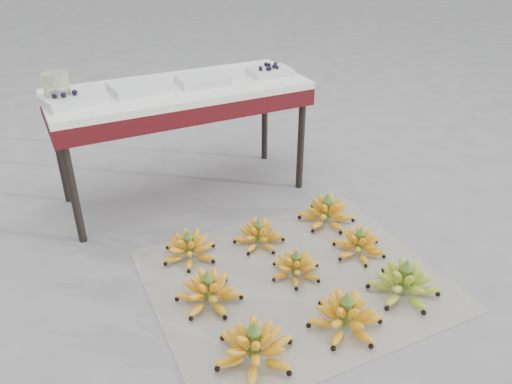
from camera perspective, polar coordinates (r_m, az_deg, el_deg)
name	(u,v)px	position (r m, az deg, el deg)	size (l,w,h in m)	color
ground	(287,279)	(2.28, 3.60, -9.95)	(60.00, 60.00, 0.00)	slate
newspaper_mat	(295,280)	(2.28, 4.47, -10.00)	(1.25, 1.05, 0.01)	white
bunch_front_left	(255,347)	(1.89, -0.17, -17.27)	(0.33, 0.33, 0.18)	yellow
bunch_front_center	(345,316)	(2.04, 10.17, -13.75)	(0.36, 0.36, 0.18)	yellow
bunch_front_right	(404,283)	(2.25, 16.55, -9.90)	(0.30, 0.30, 0.18)	#87AB34
bunch_mid_left	(209,291)	(2.13, -5.43, -11.23)	(0.36, 0.36, 0.17)	yellow
bunch_mid_center	(296,267)	(2.27, 4.60, -8.50)	(0.30, 0.30, 0.14)	yellow
bunch_mid_right	(359,244)	(2.45, 11.72, -5.89)	(0.31, 0.31, 0.15)	yellow
bunch_back_left	(189,248)	(2.39, -7.61, -6.39)	(0.28, 0.28, 0.16)	yellow
bunch_back_center	(259,235)	(2.46, 0.33, -4.94)	(0.29, 0.29, 0.15)	yellow
bunch_back_right	(327,213)	(2.65, 8.08, -2.34)	(0.38, 0.38, 0.18)	yellow
vendor_table	(180,99)	(2.73, -8.74, 10.43)	(1.35, 0.54, 0.65)	black
tray_far_left	(72,98)	(2.56, -20.27, 10.05)	(0.32, 0.26, 0.07)	silver
tray_left	(139,87)	(2.64, -13.24, 11.58)	(0.30, 0.23, 0.04)	silver
tray_right	(203,80)	(2.72, -6.09, 12.63)	(0.27, 0.20, 0.04)	silver
tray_far_right	(269,71)	(2.86, 1.55, 13.64)	(0.24, 0.17, 0.06)	silver
glass_jar	(57,89)	(2.56, -21.79, 10.92)	(0.12, 0.12, 0.15)	#E3F5C3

